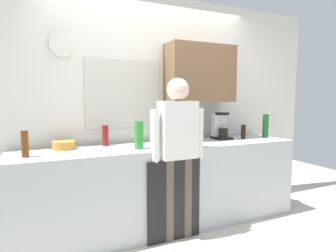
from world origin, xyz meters
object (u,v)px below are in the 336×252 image
Objects in this scene: cup_yellow_cup at (191,137)px; person_at_sink at (178,145)px; bottle_green_wine at (265,126)px; bottle_amber_beer at (25,144)px; bottle_olive_oil at (179,134)px; bottle_clear_soda at (139,135)px; mixing_bowl at (64,145)px; potted_plant at (161,132)px; bottle_red_vinegar at (105,135)px; bottle_dark_sauce at (243,132)px; coffee_maker at (221,127)px; cup_blue_mug at (188,140)px.

person_at_sink reaches higher than cup_yellow_cup.
bottle_amber_beer is (-2.76, -0.08, -0.03)m from bottle_green_wine.
bottle_olive_oil is 0.16× the size of person_at_sink.
bottle_amber_beer is (-1.01, 0.03, -0.02)m from bottle_clear_soda.
mixing_bowl is 1.01m from potted_plant.
bottle_olive_oil is 1.09× the size of potted_plant.
cup_yellow_cup is at bearing 38.31° from bottle_olive_oil.
bottle_olive_oil is 2.94× the size of cup_yellow_cup.
bottle_clear_soda is 0.42m from bottle_red_vinegar.
person_at_sink reaches higher than potted_plant.
bottle_dark_sauce reaches higher than mixing_bowl.
bottle_dark_sauce is (1.65, -0.23, -0.02)m from bottle_red_vinegar.
bottle_dark_sauce is at bearing -5.29° from mixing_bowl.
coffee_maker is 1.32× the size of bottle_olive_oil.
bottle_olive_oil is (-0.68, -0.20, -0.02)m from coffee_maker.
cup_yellow_cup is at bearing -2.52° from mixing_bowl.
cup_blue_mug is (0.58, 0.03, -0.09)m from bottle_clear_soda.
cup_blue_mug is 1.29m from mixing_bowl.
bottle_olive_oil is at bearing -175.88° from bottle_dark_sauce.
mixing_bowl is at bearing 173.80° from potted_plant.
bottle_clear_soda is at bearing -51.05° from bottle_red_vinegar.
bottle_olive_oil is at bearing -12.58° from mixing_bowl.
bottle_green_wine is 1.30× the size of potted_plant.
bottle_red_vinegar is at bearing 174.40° from cup_yellow_cup.
cup_blue_mug is at bearing 3.39° from bottle_clear_soda.
bottle_dark_sauce is at bearing -29.83° from coffee_maker.
bottle_dark_sauce is at bearing 1.65° from bottle_amber_beer.
bottle_amber_beer is 2.40m from bottle_dark_sauce.
bottle_amber_beer is 1.74m from cup_yellow_cup.
bottle_green_wine is at bearing -4.26° from mixing_bowl.
bottle_olive_oil is at bearing -44.15° from potted_plant.
bottle_dark_sauce is 1.80× the size of cup_blue_mug.
mixing_bowl is at bearing 175.74° from bottle_green_wine.
bottle_red_vinegar is 0.60m from potted_plant.
potted_plant is 0.39m from person_at_sink.
potted_plant reaches higher than bottle_red_vinegar.
bottle_clear_soda is at bearing -175.82° from bottle_dark_sauce.
cup_yellow_cup is at bearing 6.57° from bottle_amber_beer.
bottle_green_wine is at bearing -6.62° from cup_yellow_cup.
cup_blue_mug is at bearing -176.21° from bottle_green_wine.
coffee_maker reaches higher than mixing_bowl.
potted_plant is at bearing 177.10° from bottle_green_wine.
bottle_dark_sauce is at bearing 4.75° from cup_blue_mug.
bottle_olive_oil reaches higher than cup_yellow_cup.
bottle_clear_soda is at bearing -175.70° from bottle_olive_oil.
bottle_dark_sauce is 0.82× the size of mixing_bowl.
coffee_maker reaches higher than bottle_dark_sauce.
bottle_green_wine is at bearing 1.66° from bottle_dark_sauce.
mixing_bowl is at bearing 177.48° from cup_yellow_cup.
bottle_green_wine is (0.60, -0.13, 0.00)m from coffee_maker.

